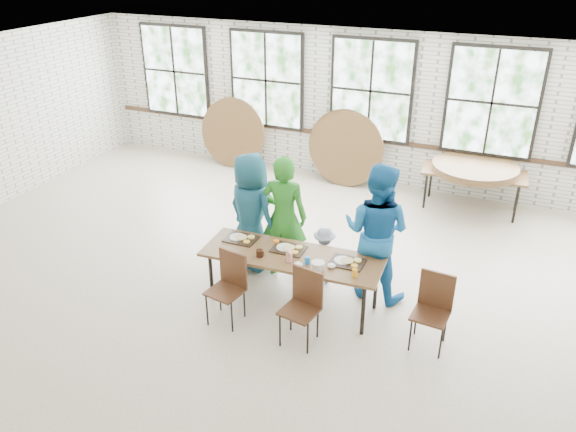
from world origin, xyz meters
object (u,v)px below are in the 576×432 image
at_px(chair_near_left, 229,281).
at_px(dining_table, 292,258).
at_px(storage_table, 474,174).
at_px(chair_near_right, 304,300).

bearing_deg(chair_near_left, dining_table, 56.16).
xyz_separation_m(chair_near_left, storage_table, (2.47, 4.63, 0.13)).
distance_m(chair_near_left, chair_near_right, 1.03).
bearing_deg(dining_table, storage_table, 62.05).
bearing_deg(chair_near_right, storage_table, 82.93).
distance_m(chair_near_left, storage_table, 5.24).
xyz_separation_m(dining_table, storage_table, (1.86, 3.99, -0.00)).
height_order(chair_near_left, storage_table, chair_near_left).
height_order(chair_near_left, chair_near_right, same).
bearing_deg(dining_table, chair_near_right, -59.83).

